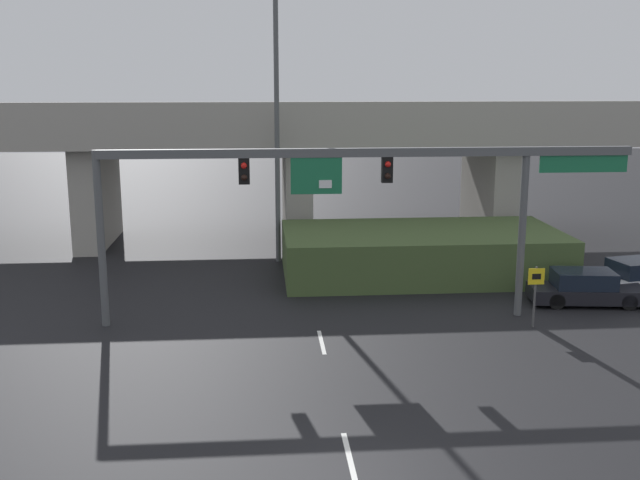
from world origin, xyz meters
TOP-DOWN VIEW (x-y plane):
  - lane_markings at (0.00, 13.23)m, footprint 0.14×26.58m
  - signal_gantry at (1.51, 11.63)m, footprint 19.75×0.44m
  - speed_limit_sign at (7.90, 10.16)m, footprint 0.60×0.11m
  - highway_light_pole_near at (-1.18, 21.13)m, footprint 0.70×0.36m
  - overpass_bridge at (0.00, 26.07)m, footprint 38.80×8.28m
  - grass_embankment at (5.39, 17.99)m, footprint 12.74×6.45m
  - parked_sedan_near_right at (11.06, 12.86)m, footprint 4.73×2.31m

SIDE VIEW (x-z plane):
  - lane_markings at x=0.00m, z-range 0.00..0.01m
  - parked_sedan_near_right at x=11.06m, z-range -0.05..1.33m
  - grass_embankment at x=5.39m, z-range 0.00..2.11m
  - speed_limit_sign at x=7.90m, z-range 0.35..2.65m
  - signal_gantry at x=1.51m, z-range 2.11..8.61m
  - overpass_bridge at x=0.00m, z-range 1.48..9.33m
  - highway_light_pole_near at x=-1.18m, z-range 0.38..16.33m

